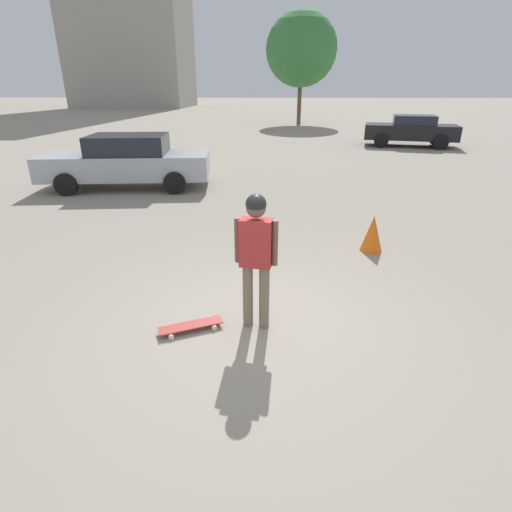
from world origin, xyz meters
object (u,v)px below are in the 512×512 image
Objects in this scene: person at (256,249)px; traffic_cone at (372,233)px; car_parked_near at (127,161)px; car_parked_far at (411,130)px; skateboard at (191,326)px.

person is 3.30m from traffic_cone.
car_parked_near is (7.27, 4.04, -0.27)m from person.
car_parked_far is (16.54, -6.93, -0.26)m from person.
skateboard is 1.18× the size of traffic_cone.
person is 2.14× the size of skateboard.
skateboard is 0.17× the size of car_parked_far.
car_parked_near reaches higher than skateboard.
traffic_cone is at bearing 62.29° from person.
traffic_cone is at bearing 135.87° from car_parked_near.
person is at bearing 165.53° from skateboard.
car_parked_near is (7.41, 3.25, 0.70)m from skateboard.
traffic_cone is at bearing 83.39° from car_parked_far.
car_parked_far reaches higher than traffic_cone.
car_parked_far is at bearing -139.07° from skateboard.
person reaches higher than traffic_cone.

